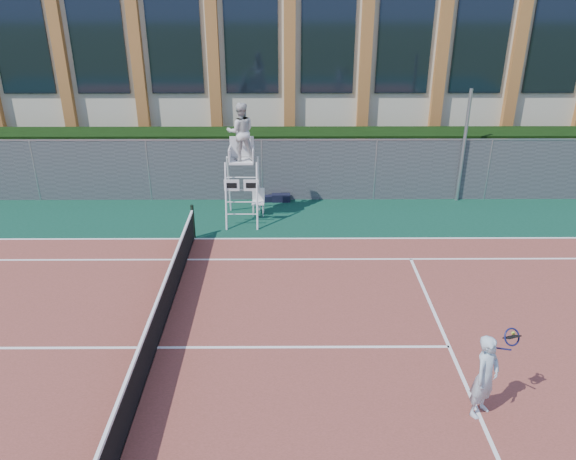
{
  "coord_description": "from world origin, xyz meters",
  "views": [
    {
      "loc": [
        2.82,
        -10.04,
        7.5
      ],
      "look_at": [
        2.89,
        3.0,
        1.47
      ],
      "focal_mm": 35.0,
      "sensor_mm": 36.0,
      "label": 1
    }
  ],
  "objects_px": {
    "steel_pole": "(464,147)",
    "tennis_player": "(486,376)",
    "plastic_chair": "(258,199)",
    "umpire_chair": "(241,135)"
  },
  "relations": [
    {
      "from": "steel_pole",
      "to": "tennis_player",
      "type": "distance_m",
      "value": 11.06
    },
    {
      "from": "steel_pole",
      "to": "tennis_player",
      "type": "xyz_separation_m",
      "value": [
        -2.57,
        -10.7,
        -1.11
      ]
    },
    {
      "from": "plastic_chair",
      "to": "tennis_player",
      "type": "distance_m",
      "value": 10.53
    },
    {
      "from": "steel_pole",
      "to": "plastic_chair",
      "type": "height_order",
      "value": "steel_pole"
    },
    {
      "from": "umpire_chair",
      "to": "tennis_player",
      "type": "height_order",
      "value": "umpire_chair"
    },
    {
      "from": "tennis_player",
      "to": "umpire_chair",
      "type": "bearing_deg",
      "value": 118.82
    },
    {
      "from": "umpire_chair",
      "to": "tennis_player",
      "type": "relative_size",
      "value": 2.32
    },
    {
      "from": "plastic_chair",
      "to": "tennis_player",
      "type": "xyz_separation_m",
      "value": [
        4.51,
        -9.51,
        0.34
      ]
    },
    {
      "from": "plastic_chair",
      "to": "tennis_player",
      "type": "bearing_deg",
      "value": -64.64
    },
    {
      "from": "plastic_chair",
      "to": "steel_pole",
      "type": "bearing_deg",
      "value": 9.55
    }
  ]
}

